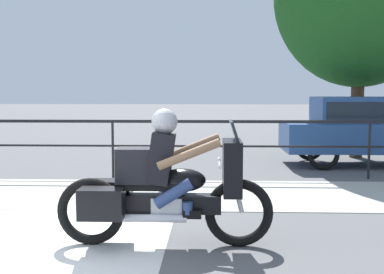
% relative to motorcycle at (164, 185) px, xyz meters
% --- Properties ---
extents(ground_plane, '(120.00, 120.00, 0.00)m').
position_rel_motorcycle_xyz_m(ground_plane, '(-1.44, -0.68, -0.69)').
color(ground_plane, '#565659').
extents(sidewalk_band, '(44.00, 2.40, 0.01)m').
position_rel_motorcycle_xyz_m(sidewalk_band, '(-1.44, 2.72, -0.68)').
color(sidewalk_band, '#A8A59E').
rests_on(sidewalk_band, ground).
extents(crosswalk_band, '(2.74, 6.00, 0.01)m').
position_rel_motorcycle_xyz_m(crosswalk_band, '(-1.34, -0.88, -0.68)').
color(crosswalk_band, silver).
rests_on(crosswalk_band, ground).
extents(fence_railing, '(36.00, 0.05, 1.16)m').
position_rel_motorcycle_xyz_m(fence_railing, '(-1.44, 4.28, 0.23)').
color(fence_railing, black).
rests_on(fence_railing, ground).
extents(motorcycle, '(2.43, 0.76, 1.54)m').
position_rel_motorcycle_xyz_m(motorcycle, '(0.00, 0.00, 0.00)').
color(motorcycle, black).
rests_on(motorcycle, ground).
extents(parked_car, '(4.06, 1.64, 1.60)m').
position_rel_motorcycle_xyz_m(parked_car, '(4.18, 6.05, 0.23)').
color(parked_car, '#284C84').
rests_on(parked_car, ground).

